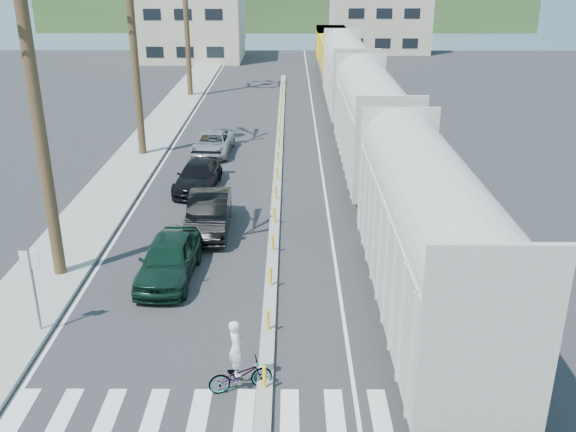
% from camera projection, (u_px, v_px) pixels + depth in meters
% --- Properties ---
extents(ground, '(140.00, 140.00, 0.00)m').
position_uv_depth(ground, '(266.00, 370.00, 18.76)').
color(ground, '#28282B').
rests_on(ground, ground).
extents(sidewalk, '(3.00, 90.00, 0.15)m').
position_uv_depth(sidewalk, '(150.00, 141.00, 41.94)').
color(sidewalk, gray).
rests_on(sidewalk, ground).
extents(rails, '(1.56, 100.00, 0.06)m').
position_uv_depth(rails, '(352.00, 130.00, 44.70)').
color(rails, black).
rests_on(rails, ground).
extents(median, '(0.45, 60.00, 0.85)m').
position_uv_depth(median, '(278.00, 164.00, 37.24)').
color(median, gray).
rests_on(median, ground).
extents(crosswalk, '(14.00, 2.20, 0.01)m').
position_uv_depth(crosswalk, '(263.00, 415.00, 16.90)').
color(crosswalk, silver).
rests_on(crosswalk, ground).
extents(lane_markings, '(9.42, 90.00, 0.01)m').
position_uv_depth(lane_markings, '(247.00, 142.00, 41.95)').
color(lane_markings, silver).
rests_on(lane_markings, ground).
extents(freight_train, '(3.00, 60.94, 5.85)m').
position_uv_depth(freight_train, '(361.00, 104.00, 39.17)').
color(freight_train, '#ADAA9F').
rests_on(freight_train, ground).
extents(street_sign, '(0.60, 0.08, 3.00)m').
position_uv_depth(street_sign, '(33.00, 278.00, 19.90)').
color(street_sign, slate).
rests_on(street_sign, ground).
extents(buildings, '(38.00, 27.00, 10.00)m').
position_uv_depth(buildings, '(236.00, 14.00, 83.60)').
color(buildings, '#B5A790').
rests_on(buildings, ground).
extents(car_lead, '(2.30, 4.91, 1.62)m').
position_uv_depth(car_lead, '(169.00, 259.00, 23.84)').
color(car_lead, black).
rests_on(car_lead, ground).
extents(car_second, '(2.05, 5.09, 1.64)m').
position_uv_depth(car_second, '(209.00, 213.00, 28.09)').
color(car_second, black).
rests_on(car_second, ground).
extents(car_third, '(2.72, 5.15, 1.40)m').
position_uv_depth(car_third, '(198.00, 176.00, 33.25)').
color(car_third, black).
rests_on(car_third, ground).
extents(car_rear, '(2.72, 5.01, 1.32)m').
position_uv_depth(car_rear, '(213.00, 143.00, 39.22)').
color(car_rear, '#AAACAF').
rests_on(car_rear, ground).
extents(cyclist, '(1.60, 2.14, 2.20)m').
position_uv_depth(cyclist, '(239.00, 369.00, 17.68)').
color(cyclist, '#9EA0A5').
rests_on(cyclist, ground).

